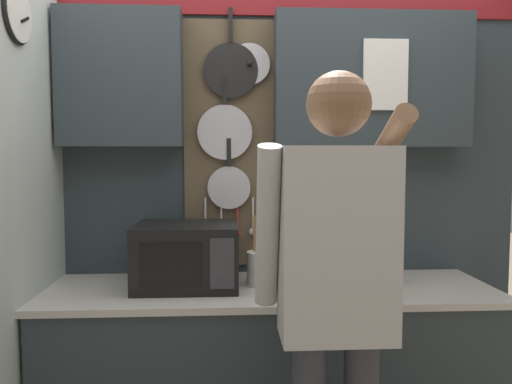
{
  "coord_description": "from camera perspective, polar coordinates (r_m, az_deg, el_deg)",
  "views": [
    {
      "loc": [
        -0.2,
        -2.25,
        1.48
      ],
      "look_at": [
        -0.06,
        0.2,
        1.3
      ],
      "focal_mm": 35.0,
      "sensor_mm": 36.0,
      "label": 1
    }
  ],
  "objects": [
    {
      "name": "knife_block",
      "position": [
        2.44,
        13.93,
        -7.96
      ],
      "size": [
        0.12,
        0.16,
        0.25
      ],
      "color": "brown",
      "rests_on": "base_cabinet_counter"
    },
    {
      "name": "back_wall_unit",
      "position": [
        2.53,
        1.58,
        3.62
      ],
      "size": [
        2.61,
        0.22,
        2.32
      ],
      "color": "#2D383D",
      "rests_on": "ground_plane"
    },
    {
      "name": "microwave",
      "position": [
        2.33,
        -7.88,
        -7.17
      ],
      "size": [
        0.47,
        0.38,
        0.29
      ],
      "color": "black",
      "rests_on": "base_cabinet_counter"
    },
    {
      "name": "person",
      "position": [
        1.74,
        9.1,
        -10.05
      ],
      "size": [
        0.54,
        0.64,
        1.76
      ],
      "color": "#383842",
      "rests_on": "ground_plane"
    },
    {
      "name": "base_cabinet_counter",
      "position": [
        2.48,
        1.68,
        -20.72
      ],
      "size": [
        2.04,
        0.63,
        0.88
      ],
      "color": "#2D383D",
      "rests_on": "ground_plane"
    },
    {
      "name": "utensil_crock",
      "position": [
        2.34,
        0.53,
        -8.54
      ],
      "size": [
        0.13,
        0.13,
        0.34
      ],
      "color": "white",
      "rests_on": "base_cabinet_counter"
    }
  ]
}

